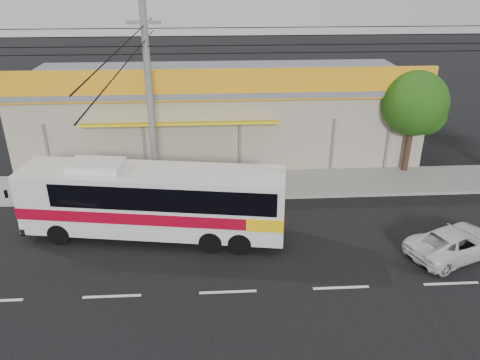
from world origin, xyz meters
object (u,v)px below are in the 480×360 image
object	(u,v)px
utility_pole	(145,40)
white_car	(456,243)
coach_bus	(157,198)
motorbike_red	(155,189)
tree_near	(417,106)

from	to	relation	value
utility_pole	white_car	bearing A→B (deg)	-22.40
coach_bus	white_car	distance (m)	11.89
white_car	utility_pole	bearing A→B (deg)	45.45
motorbike_red	white_car	bearing A→B (deg)	-115.26
coach_bus	tree_near	bearing A→B (deg)	33.10
coach_bus	motorbike_red	xyz separation A→B (m)	(-0.50, 3.31, -1.18)
motorbike_red	white_car	world-z (taller)	white_car
motorbike_red	tree_near	distance (m)	13.92
white_car	utility_pole	distance (m)	14.72
white_car	utility_pole	xyz separation A→B (m)	(-11.97, 4.93, 7.00)
coach_bus	white_car	world-z (taller)	coach_bus
white_car	tree_near	world-z (taller)	tree_near
tree_near	coach_bus	bearing A→B (deg)	-155.84
white_car	utility_pole	size ratio (longest dim) A/B	0.12
motorbike_red	utility_pole	distance (m)	7.01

